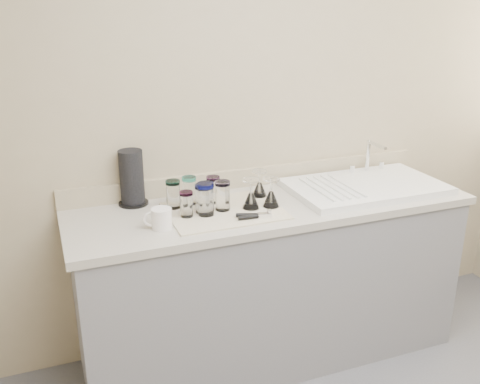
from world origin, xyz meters
name	(u,v)px	position (x,y,z in m)	size (l,w,h in m)	color
room_envelope	(462,125)	(0.00, 0.00, 1.56)	(3.54, 3.50, 2.52)	#515156
counter_unit	(271,281)	(0.00, 1.20, 0.45)	(2.06, 0.62, 0.90)	slate
sink_unit	(365,186)	(0.55, 1.20, 0.92)	(0.82, 0.50, 0.22)	white
dish_towel	(225,211)	(-0.27, 1.17, 0.90)	(0.55, 0.42, 0.01)	silver
tumbler_teal	(173,194)	(-0.49, 1.29, 0.98)	(0.07, 0.07, 0.14)	white
tumbler_cyan	(189,190)	(-0.40, 1.32, 0.98)	(0.07, 0.07, 0.14)	white
tumbler_purple	(213,189)	(-0.28, 1.30, 0.98)	(0.07, 0.07, 0.14)	white
tumbler_magenta	(186,204)	(-0.46, 1.16, 0.97)	(0.06, 0.06, 0.12)	white
tumbler_blue	(206,199)	(-0.37, 1.15, 0.99)	(0.08, 0.08, 0.16)	white
tumbler_lavender	(223,195)	(-0.27, 1.18, 0.98)	(0.07, 0.07, 0.15)	white
tumbler_extra	(202,198)	(-0.37, 1.19, 0.98)	(0.07, 0.07, 0.14)	white
goblet_back_right	(259,187)	(-0.03, 1.29, 0.95)	(0.08, 0.08, 0.14)	white
goblet_front_left	(251,198)	(-0.14, 1.15, 0.96)	(0.08, 0.08, 0.15)	white
goblet_front_right	(271,197)	(-0.04, 1.14, 0.96)	(0.08, 0.08, 0.15)	white
can_opener	(254,216)	(-0.17, 1.03, 0.92)	(0.16, 0.08, 0.02)	silver
white_mug	(161,219)	(-0.60, 1.09, 0.95)	(0.14, 0.11, 0.09)	white
paper_towel_roll	(132,178)	(-0.66, 1.43, 1.04)	(0.15, 0.15, 0.28)	black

